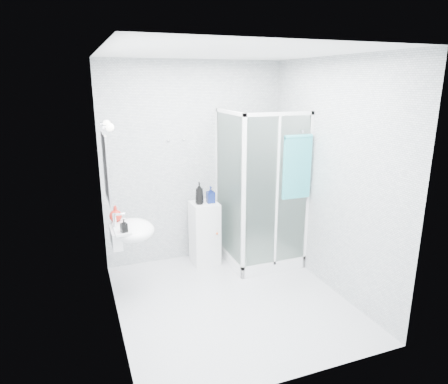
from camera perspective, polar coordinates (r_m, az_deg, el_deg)
name	(u,v)px	position (r m, az deg, el deg)	size (l,w,h in m)	color
room	(232,187)	(4.06, 1.10, 0.73)	(2.40, 2.60, 2.60)	silver
shower_enclosure	(257,231)	(5.25, 4.72, -5.59)	(0.90, 0.95, 2.00)	white
wall_basin	(130,231)	(4.40, -13.24, -5.41)	(0.46, 0.56, 0.35)	white
mirror	(106,168)	(4.18, -16.54, 3.33)	(0.02, 0.60, 0.70)	white
vanity_lights	(108,126)	(4.12, -16.30, 9.10)	(0.10, 0.40, 0.08)	silver
wall_hooks	(176,140)	(5.10, -6.86, 7.35)	(0.23, 0.06, 0.03)	silver
storage_cabinet	(205,233)	(5.28, -2.78, -5.84)	(0.35, 0.37, 0.83)	white
hand_towel	(297,165)	(4.79, 10.41, 3.75)	(0.36, 0.05, 0.76)	teal
shampoo_bottle_a	(199,193)	(5.06, -3.54, -0.19)	(0.11, 0.11, 0.28)	black
shampoo_bottle_b	(211,195)	(5.12, -1.92, -0.38)	(0.10, 0.10, 0.22)	navy
soap_dispenser_orange	(115,213)	(4.50, -15.25, -2.98)	(0.14, 0.14, 0.18)	#AE1D14
soap_dispenser_black	(124,226)	(4.17, -14.12, -4.68)	(0.06, 0.06, 0.14)	black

